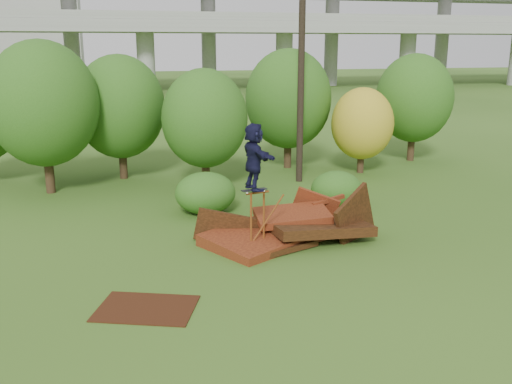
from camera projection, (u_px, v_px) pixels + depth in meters
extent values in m
plane|color=#2D5116|center=(302.00, 264.00, 15.68)|extent=(240.00, 240.00, 0.00)
cube|color=#3F130B|center=(269.00, 235.00, 17.50)|extent=(4.50, 3.93, 0.64)
cube|color=black|center=(319.00, 227.00, 17.52)|extent=(3.15, 2.10, 0.59)
cube|color=#3F130B|center=(292.00, 215.00, 17.75)|extent=(2.38, 1.67, 0.47)
cube|color=black|center=(355.00, 219.00, 17.54)|extent=(1.90, 1.35, 2.15)
cube|color=#3F130B|center=(313.00, 211.00, 18.78)|extent=(1.54, 1.09, 1.69)
cube|color=black|center=(228.00, 229.00, 17.54)|extent=(2.15, 0.56, 1.39)
cube|color=black|center=(290.00, 249.00, 16.46)|extent=(1.95, 0.90, 0.17)
cube|color=#3F130B|center=(328.00, 200.00, 18.49)|extent=(1.20, 0.38, 0.29)
cylinder|color=brown|center=(251.00, 223.00, 16.45)|extent=(0.06, 0.06, 1.74)
cylinder|color=brown|center=(264.00, 221.00, 16.64)|extent=(0.06, 0.06, 1.74)
cylinder|color=brown|center=(258.00, 193.00, 16.32)|extent=(0.71, 0.23, 0.06)
cube|color=black|center=(254.00, 190.00, 16.25)|extent=(0.78, 0.37, 0.02)
cylinder|color=silver|center=(247.00, 193.00, 16.07)|extent=(0.06, 0.04, 0.05)
cylinder|color=silver|center=(244.00, 192.00, 16.21)|extent=(0.06, 0.04, 0.05)
cylinder|color=silver|center=(264.00, 191.00, 16.31)|extent=(0.06, 0.04, 0.05)
cylinder|color=silver|center=(261.00, 189.00, 16.45)|extent=(0.06, 0.04, 0.05)
imported|color=black|center=(254.00, 157.00, 16.01)|extent=(0.81, 1.83, 1.90)
cube|color=#36190B|center=(146.00, 308.00, 13.02)|extent=(2.61, 2.25, 0.03)
cylinder|color=black|center=(49.00, 169.00, 23.01)|extent=(0.37, 0.37, 1.99)
ellipsoid|color=#214913|center=(43.00, 104.00, 22.35)|extent=(4.32, 4.32, 4.96)
cylinder|color=black|center=(123.00, 159.00, 25.53)|extent=(0.35, 0.35, 1.74)
ellipsoid|color=#214913|center=(120.00, 107.00, 24.94)|extent=(3.94, 3.94, 4.53)
cylinder|color=black|center=(206.00, 169.00, 23.76)|extent=(0.34, 0.34, 1.62)
ellipsoid|color=#214913|center=(205.00, 118.00, 23.23)|extent=(3.52, 3.52, 4.05)
cylinder|color=black|center=(288.00, 149.00, 27.79)|extent=(0.35, 0.35, 1.80)
ellipsoid|color=#214913|center=(288.00, 99.00, 27.18)|extent=(4.12, 4.12, 4.73)
cylinder|color=black|center=(361.00, 160.00, 26.73)|extent=(0.31, 0.31, 1.24)
ellipsoid|color=#A58C19|center=(362.00, 124.00, 26.31)|extent=(2.88, 2.88, 3.32)
cylinder|color=black|center=(411.00, 144.00, 29.50)|extent=(0.35, 0.35, 1.77)
ellipsoid|color=#214913|center=(414.00, 98.00, 28.92)|extent=(3.88, 3.88, 4.46)
ellipsoid|color=#214913|center=(205.00, 193.00, 20.23)|extent=(2.16, 1.99, 1.49)
ellipsoid|color=#214913|center=(336.00, 189.00, 21.09)|extent=(1.90, 1.74, 1.34)
cylinder|color=black|center=(301.00, 68.00, 23.99)|extent=(0.28, 0.28, 9.77)
cube|color=gray|center=(144.00, 27.00, 69.92)|extent=(160.00, 9.00, 1.40)
cylinder|color=gray|center=(146.00, 60.00, 70.92)|extent=(2.20, 2.20, 8.00)
cylinder|color=gray|center=(284.00, 59.00, 75.27)|extent=(2.20, 2.20, 8.00)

